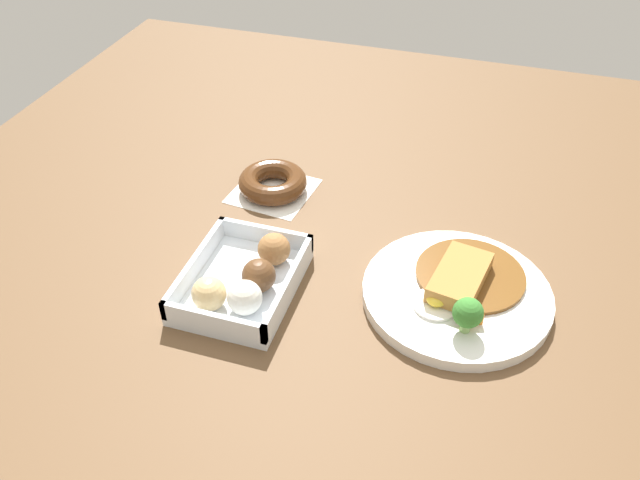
{
  "coord_description": "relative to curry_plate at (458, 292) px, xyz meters",
  "views": [
    {
      "loc": [
        -0.69,
        -0.15,
        0.65
      ],
      "look_at": [
        0.03,
        0.08,
        0.03
      ],
      "focal_mm": 36.7,
      "sensor_mm": 36.0,
      "label": 1
    }
  ],
  "objects": [
    {
      "name": "ground_plane",
      "position": [
        0.01,
        0.13,
        -0.01
      ],
      "size": [
        1.6,
        1.6,
        0.0
      ],
      "primitive_type": "plane",
      "color": "brown"
    },
    {
      "name": "curry_plate",
      "position": [
        0.0,
        0.0,
        0.0
      ],
      "size": [
        0.26,
        0.26,
        0.07
      ],
      "color": "white",
      "rests_on": "ground_plane"
    },
    {
      "name": "donut_box",
      "position": [
        -0.08,
        0.29,
        0.01
      ],
      "size": [
        0.2,
        0.15,
        0.06
      ],
      "color": "silver",
      "rests_on": "ground_plane"
    },
    {
      "name": "chocolate_ring_donut",
      "position": [
        0.17,
        0.34,
        0.0
      ],
      "size": [
        0.14,
        0.14,
        0.04
      ],
      "color": "white",
      "rests_on": "ground_plane"
    }
  ]
}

